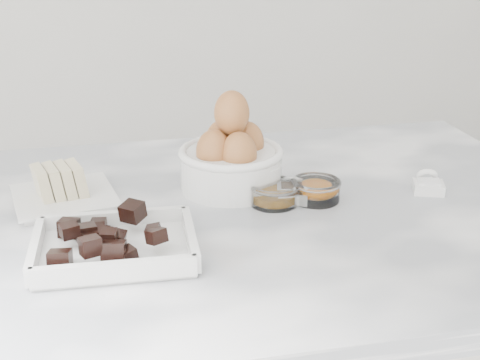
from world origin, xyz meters
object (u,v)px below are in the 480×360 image
object	(u,v)px
zest_bowl	(316,189)
salt_spoon	(428,184)
egg_bowl	(231,158)
chocolate_dish	(114,241)
sugar_ramekin	(255,177)
butter_plate	(62,189)
vanilla_spoon	(292,192)
honey_bowl	(274,193)

from	to	relation	value
zest_bowl	salt_spoon	distance (m)	0.21
egg_bowl	salt_spoon	size ratio (longest dim) A/B	2.49
chocolate_dish	sugar_ramekin	size ratio (longest dim) A/B	2.60
chocolate_dish	egg_bowl	xyz separation A→B (m)	(0.22, 0.22, 0.03)
egg_bowl	zest_bowl	size ratio (longest dim) A/B	2.17
sugar_ramekin	egg_bowl	bearing A→B (deg)	138.55
butter_plate	vanilla_spoon	bearing A→B (deg)	-10.83
honey_bowl	chocolate_dish	bearing A→B (deg)	-153.97
butter_plate	honey_bowl	distance (m)	0.36
butter_plate	sugar_ramekin	xyz separation A→B (m)	(0.33, -0.03, 0.01)
sugar_ramekin	salt_spoon	size ratio (longest dim) A/B	1.21
butter_plate	vanilla_spoon	xyz separation A→B (m)	(0.39, -0.07, -0.01)
chocolate_dish	zest_bowl	world-z (taller)	chocolate_dish
vanilla_spoon	salt_spoon	size ratio (longest dim) A/B	0.97
honey_bowl	vanilla_spoon	size ratio (longest dim) A/B	1.18
chocolate_dish	salt_spoon	world-z (taller)	chocolate_dish
chocolate_dish	zest_bowl	size ratio (longest dim) A/B	2.76
honey_bowl	vanilla_spoon	xyz separation A→B (m)	(0.03, 0.01, -0.01)
sugar_ramekin	honey_bowl	bearing A→B (deg)	-68.29
zest_bowl	butter_plate	bearing A→B (deg)	168.76
salt_spoon	egg_bowl	bearing A→B (deg)	165.15
honey_bowl	salt_spoon	xyz separation A→B (m)	(0.28, -0.01, -0.01)
butter_plate	vanilla_spoon	size ratio (longest dim) A/B	2.63
egg_bowl	vanilla_spoon	size ratio (longest dim) A/B	2.57
honey_bowl	vanilla_spoon	distance (m)	0.04
egg_bowl	honey_bowl	bearing A→B (deg)	-55.96
chocolate_dish	egg_bowl	size ratio (longest dim) A/B	1.27
honey_bowl	zest_bowl	bearing A→B (deg)	-0.74
chocolate_dish	salt_spoon	size ratio (longest dim) A/B	3.16
egg_bowl	vanilla_spoon	bearing A→B (deg)	-39.05
chocolate_dish	vanilla_spoon	distance (m)	0.34
zest_bowl	salt_spoon	xyz separation A→B (m)	(0.21, -0.00, -0.01)
chocolate_dish	honey_bowl	xyz separation A→B (m)	(0.27, 0.13, -0.01)
vanilla_spoon	egg_bowl	bearing A→B (deg)	140.95
sugar_ramekin	salt_spoon	bearing A→B (deg)	-10.85
butter_plate	zest_bowl	distance (m)	0.43
egg_bowl	honey_bowl	xyz separation A→B (m)	(0.06, -0.08, -0.04)
chocolate_dish	egg_bowl	distance (m)	0.31
butter_plate	egg_bowl	xyz separation A→B (m)	(0.29, 0.00, 0.03)
sugar_ramekin	salt_spoon	world-z (taller)	sugar_ramekin
butter_plate	egg_bowl	world-z (taller)	egg_bowl
honey_bowl	salt_spoon	distance (m)	0.28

